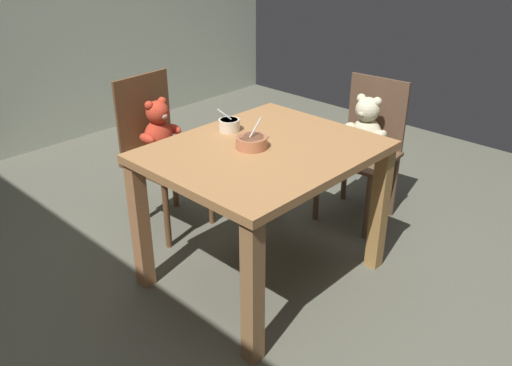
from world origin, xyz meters
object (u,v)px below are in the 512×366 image
Objects in this scene: dining_table at (263,171)px; porridge_bowl_cream_far_center at (229,125)px; porridge_bowl_terracotta_center at (252,142)px; teddy_chair_far_center at (162,145)px; teddy_chair_near_right at (365,137)px.

porridge_bowl_cream_far_center is at bearing 81.05° from dining_table.
porridge_bowl_terracotta_center is at bearing -109.26° from porridge_bowl_cream_far_center.
dining_table is 1.16× the size of teddy_chair_far_center.
porridge_bowl_terracotta_center is (-0.03, -0.76, 0.24)m from teddy_chair_far_center.
teddy_chair_near_right is at bearing 0.10° from dining_table.
teddy_chair_far_center is 7.89× the size of porridge_bowl_cream_far_center.
dining_table is 0.91m from teddy_chair_near_right.
teddy_chair_near_right is 0.98m from porridge_bowl_terracotta_center.
porridge_bowl_cream_far_center is (0.06, -0.52, 0.25)m from teddy_chair_far_center.
teddy_chair_near_right is 0.94m from porridge_bowl_cream_far_center.
teddy_chair_far_center is 0.80m from porridge_bowl_terracotta_center.
teddy_chair_far_center is at bearing 88.00° from porridge_bowl_terracotta_center.
teddy_chair_near_right is at bearing -2.42° from porridge_bowl_terracotta_center.
porridge_bowl_cream_far_center is (-0.87, 0.28, 0.24)m from teddy_chair_near_right.
porridge_bowl_terracotta_center is at bearing -7.50° from teddy_chair_near_right.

